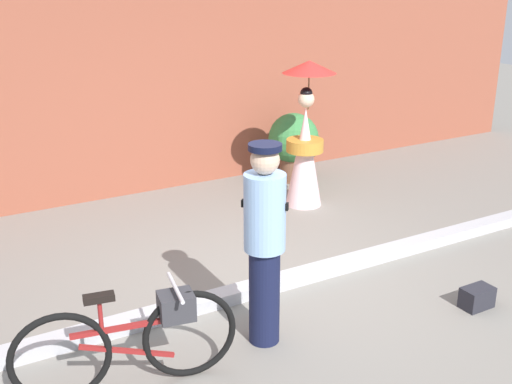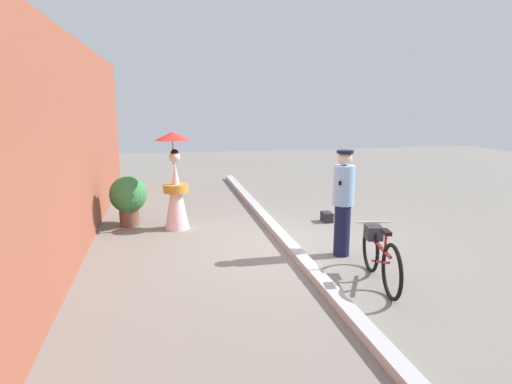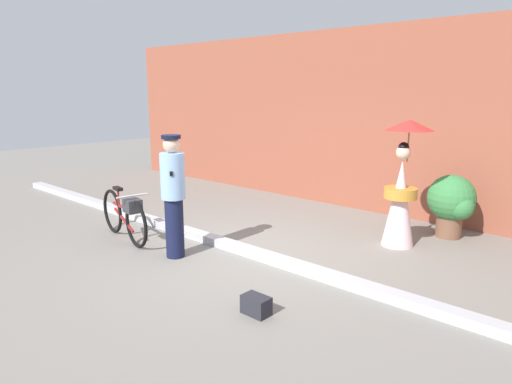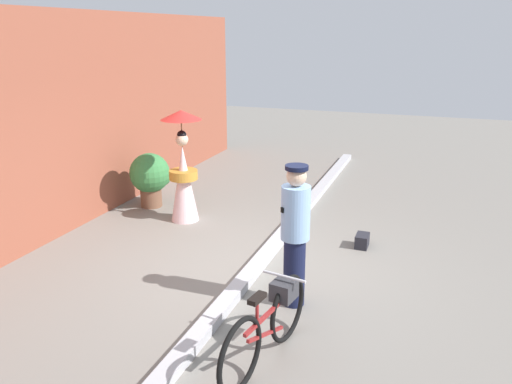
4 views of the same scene
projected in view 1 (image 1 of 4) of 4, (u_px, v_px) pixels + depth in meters
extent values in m
plane|color=gray|center=(279.00, 287.00, 6.28)|extent=(30.00, 30.00, 0.00)
cube|color=brown|center=(143.00, 66.00, 8.63)|extent=(14.00, 0.40, 3.51)
cube|color=#B2B2B7|center=(279.00, 282.00, 6.26)|extent=(14.00, 0.20, 0.12)
torus|color=black|center=(190.00, 334.00, 4.80)|extent=(0.73, 0.18, 0.73)
torus|color=black|center=(61.00, 359.00, 4.50)|extent=(0.73, 0.18, 0.73)
cube|color=maroon|center=(126.00, 327.00, 4.60)|extent=(0.79, 0.18, 0.04)
cube|color=maroon|center=(128.00, 351.00, 4.67)|extent=(0.69, 0.15, 0.25)
cylinder|color=maroon|center=(101.00, 317.00, 4.50)|extent=(0.03, 0.03, 0.31)
cube|color=black|center=(99.00, 298.00, 4.45)|extent=(0.23, 0.13, 0.05)
cylinder|color=silver|center=(175.00, 288.00, 4.63)|extent=(0.11, 0.48, 0.03)
cube|color=#333338|center=(176.00, 306.00, 4.69)|extent=(0.29, 0.26, 0.20)
cylinder|color=#141938|center=(264.00, 296.00, 5.25)|extent=(0.26, 0.26, 0.85)
cylinder|color=#8CB2E0|center=(265.00, 212.00, 5.00)|extent=(0.34, 0.34, 0.64)
sphere|color=#D8B293|center=(265.00, 160.00, 4.85)|extent=(0.23, 0.23, 0.23)
cylinder|color=black|center=(265.00, 147.00, 4.82)|extent=(0.27, 0.27, 0.05)
cube|color=black|center=(265.00, 205.00, 4.98)|extent=(0.31, 0.29, 0.06)
cone|color=silver|center=(305.00, 157.00, 8.30)|extent=(0.48, 0.48, 1.33)
cylinder|color=#C1842D|center=(305.00, 145.00, 8.24)|extent=(0.49, 0.49, 0.16)
sphere|color=beige|center=(306.00, 99.00, 8.04)|extent=(0.21, 0.21, 0.21)
sphere|color=black|center=(306.00, 93.00, 8.01)|extent=(0.16, 0.16, 0.16)
cylinder|color=olive|center=(309.00, 88.00, 8.04)|extent=(0.02, 0.02, 0.55)
cone|color=red|center=(309.00, 67.00, 7.95)|extent=(0.69, 0.69, 0.16)
cylinder|color=brown|center=(293.00, 169.00, 9.43)|extent=(0.40, 0.40, 0.35)
sphere|color=#387F42|center=(293.00, 138.00, 9.27)|extent=(0.74, 0.74, 0.74)
sphere|color=#387F42|center=(308.00, 144.00, 9.30)|extent=(0.41, 0.41, 0.41)
cube|color=#26262D|center=(477.00, 297.00, 5.88)|extent=(0.30, 0.19, 0.20)
cube|color=black|center=(482.00, 295.00, 5.82)|extent=(0.26, 0.07, 0.07)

